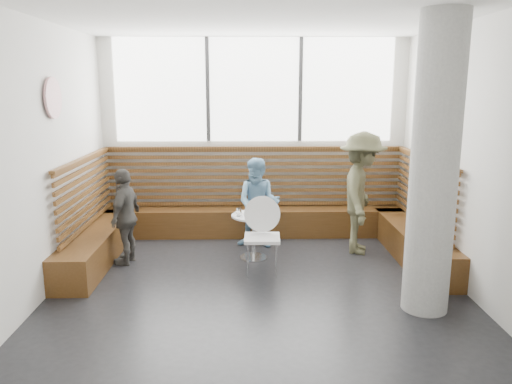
{
  "coord_description": "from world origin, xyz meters",
  "views": [
    {
      "loc": [
        -0.14,
        -5.75,
        2.45
      ],
      "look_at": [
        0.0,
        1.0,
        1.0
      ],
      "focal_mm": 35.0,
      "sensor_mm": 36.0,
      "label": 1
    }
  ],
  "objects_px": {
    "child_left": "(126,216)",
    "adult_man": "(362,193)",
    "cafe_chair": "(262,229)",
    "child_back": "(259,203)",
    "concrete_column": "(434,168)",
    "cafe_table": "(254,227)"
  },
  "relations": [
    {
      "from": "child_left",
      "to": "concrete_column",
      "type": "bearing_deg",
      "value": 78.0
    },
    {
      "from": "cafe_chair",
      "to": "child_left",
      "type": "relative_size",
      "value": 0.75
    },
    {
      "from": "concrete_column",
      "to": "adult_man",
      "type": "relative_size",
      "value": 1.78
    },
    {
      "from": "child_left",
      "to": "adult_man",
      "type": "bearing_deg",
      "value": 107.84
    },
    {
      "from": "cafe_table",
      "to": "child_left",
      "type": "relative_size",
      "value": 0.48
    },
    {
      "from": "cafe_table",
      "to": "child_back",
      "type": "bearing_deg",
      "value": 81.03
    },
    {
      "from": "concrete_column",
      "to": "cafe_table",
      "type": "distance_m",
      "value": 2.77
    },
    {
      "from": "child_back",
      "to": "child_left",
      "type": "distance_m",
      "value": 1.98
    },
    {
      "from": "concrete_column",
      "to": "cafe_chair",
      "type": "distance_m",
      "value": 2.35
    },
    {
      "from": "concrete_column",
      "to": "adult_man",
      "type": "height_order",
      "value": "concrete_column"
    },
    {
      "from": "concrete_column",
      "to": "cafe_table",
      "type": "xyz_separation_m",
      "value": [
        -1.88,
        1.69,
        -1.14
      ]
    },
    {
      "from": "cafe_table",
      "to": "cafe_chair",
      "type": "relative_size",
      "value": 0.64
    },
    {
      "from": "cafe_table",
      "to": "child_back",
      "type": "height_order",
      "value": "child_back"
    },
    {
      "from": "adult_man",
      "to": "child_back",
      "type": "height_order",
      "value": "adult_man"
    },
    {
      "from": "adult_man",
      "to": "child_left",
      "type": "xyz_separation_m",
      "value": [
        -3.37,
        -0.4,
        -0.23
      ]
    },
    {
      "from": "cafe_table",
      "to": "adult_man",
      "type": "distance_m",
      "value": 1.67
    },
    {
      "from": "cafe_table",
      "to": "adult_man",
      "type": "xyz_separation_m",
      "value": [
        1.59,
        0.27,
        0.44
      ]
    },
    {
      "from": "cafe_chair",
      "to": "child_back",
      "type": "distance_m",
      "value": 1.07
    },
    {
      "from": "adult_man",
      "to": "child_left",
      "type": "relative_size",
      "value": 1.34
    },
    {
      "from": "cafe_table",
      "to": "cafe_chair",
      "type": "xyz_separation_m",
      "value": [
        0.1,
        -0.53,
        0.13
      ]
    },
    {
      "from": "concrete_column",
      "to": "cafe_table",
      "type": "height_order",
      "value": "concrete_column"
    },
    {
      "from": "cafe_chair",
      "to": "child_back",
      "type": "bearing_deg",
      "value": 93.05
    }
  ]
}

